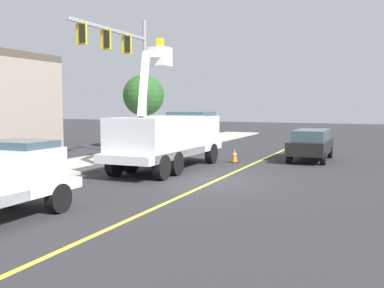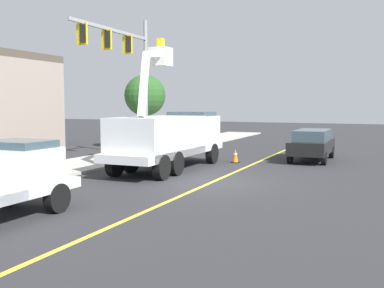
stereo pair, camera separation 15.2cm
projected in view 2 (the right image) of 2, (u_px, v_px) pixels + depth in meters
The scene contains 8 objects.
ground at pixel (210, 183), 17.33m from camera, with size 120.00×120.00×0.00m, color #2D2D30.
sidewalk_far_side at pixel (52, 170), 20.46m from camera, with size 60.00×3.60×0.12m, color #B2ADA3.
lane_centre_stripe at pixel (210, 183), 17.33m from camera, with size 50.00×0.16×0.01m, color yellow.
utility_bucket_truck at pixel (169, 136), 21.09m from camera, with size 8.28×2.82×6.32m.
passing_minivan at pixel (312, 143), 24.34m from camera, with size 4.86×2.08×1.69m.
traffic_cone_mid_front at pixel (235, 156), 23.48m from camera, with size 0.40×0.40×0.75m.
traffic_signal_mast at pixel (126, 60), 23.95m from camera, with size 6.98×0.70×7.93m.
street_tree_right at pixel (145, 96), 30.39m from camera, with size 2.82×2.82×5.11m.
Camera 2 is at (-15.73, -6.82, 3.05)m, focal length 41.57 mm.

